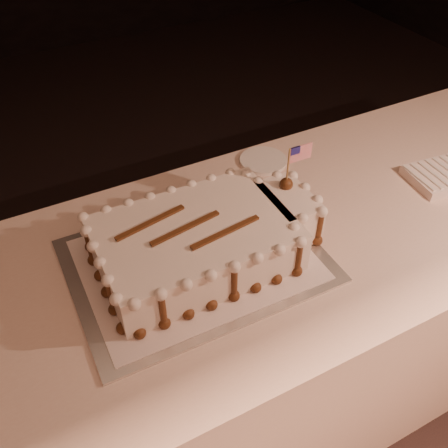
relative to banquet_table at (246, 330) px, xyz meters
name	(u,v)px	position (x,y,z in m)	size (l,w,h in m)	color
banquet_table	(246,330)	(0.00, 0.00, 0.00)	(2.40, 0.80, 0.75)	beige
cake_board	(196,261)	(-0.15, 0.01, 0.38)	(0.62, 0.47, 0.01)	beige
doily	(196,259)	(-0.15, 0.01, 0.38)	(0.55, 0.42, 0.00)	silver
sheet_cake	(207,239)	(-0.12, 0.01, 0.44)	(0.59, 0.34, 0.23)	silver
napkin_stack	(444,175)	(0.66, -0.03, 0.39)	(0.23, 0.18, 0.03)	silver
side_plate	(263,161)	(0.22, 0.30, 0.38)	(0.15, 0.15, 0.01)	white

